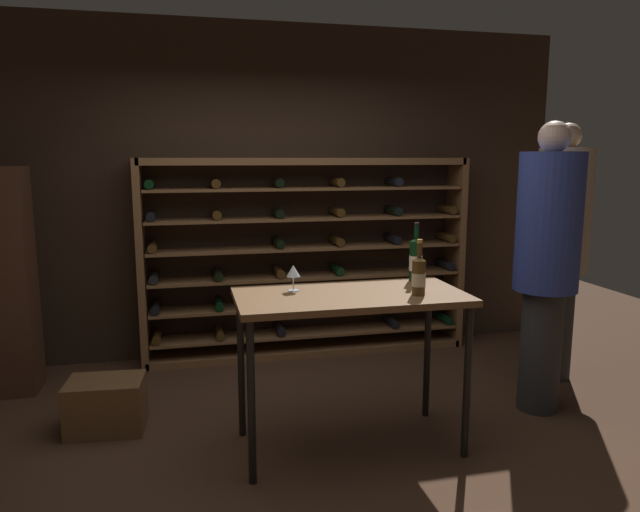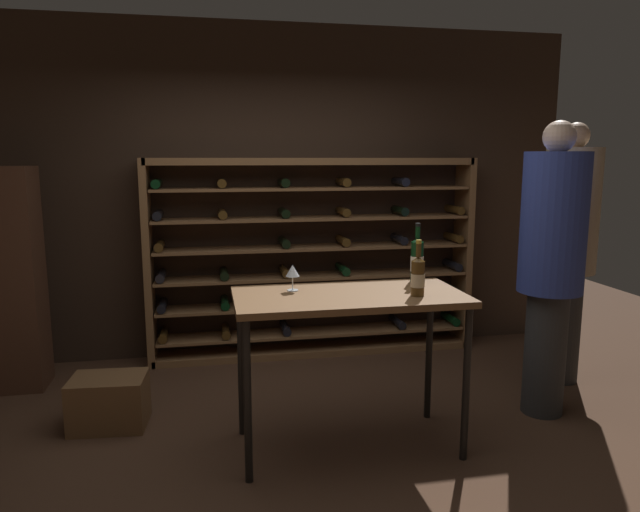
% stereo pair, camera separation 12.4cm
% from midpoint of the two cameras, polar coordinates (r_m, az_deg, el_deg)
% --- Properties ---
extents(ground_plane, '(9.81, 9.81, 0.00)m').
position_cam_midpoint_polar(ground_plane, '(3.79, -0.47, -18.08)').
color(ground_plane, '#472D1E').
extents(back_wall, '(5.56, 0.10, 2.92)m').
position_cam_midpoint_polar(back_wall, '(5.25, -4.36, 6.28)').
color(back_wall, '#332319').
rests_on(back_wall, ground).
extents(wine_rack, '(2.91, 0.32, 1.76)m').
position_cam_midpoint_polar(wine_rack, '(5.17, -0.01, -0.30)').
color(wine_rack, brown).
rests_on(wine_rack, ground).
extents(tasting_table, '(1.36, 0.68, 0.97)m').
position_cam_midpoint_polar(tasting_table, '(3.47, 3.92, -5.31)').
color(tasting_table, brown).
rests_on(tasting_table, ground).
extents(person_guest_khaki, '(0.41, 0.42, 2.03)m').
position_cam_midpoint_polar(person_guest_khaki, '(4.90, 23.98, 1.38)').
color(person_guest_khaki, '#313131').
rests_on(person_guest_khaki, ground).
extents(person_bystander_red_print, '(0.43, 0.43, 2.01)m').
position_cam_midpoint_polar(person_bystander_red_print, '(4.21, 22.63, 0.00)').
color(person_bystander_red_print, '#2F2F2F').
rests_on(person_bystander_red_print, ground).
extents(wine_crate, '(0.50, 0.37, 0.34)m').
position_cam_midpoint_polar(wine_crate, '(4.17, -19.25, -13.41)').
color(wine_crate, brown).
rests_on(wine_crate, ground).
extents(display_cabinet, '(0.44, 0.36, 1.71)m').
position_cam_midpoint_polar(display_cabinet, '(4.94, -27.62, -2.10)').
color(display_cabinet, '#4C2D1E').
rests_on(display_cabinet, ground).
extents(wine_bottle_amber_reserve, '(0.08, 0.08, 0.38)m').
position_cam_midpoint_polar(wine_bottle_amber_reserve, '(3.82, 10.46, -0.35)').
color(wine_bottle_amber_reserve, black).
rests_on(wine_bottle_amber_reserve, tasting_table).
extents(wine_bottle_black_capsule, '(0.08, 0.08, 0.33)m').
position_cam_midpoint_polar(wine_bottle_black_capsule, '(3.42, 10.65, -1.95)').
color(wine_bottle_black_capsule, '#4C3314').
rests_on(wine_bottle_black_capsule, tasting_table).
extents(wine_glass_stemmed_right, '(0.08, 0.08, 0.16)m').
position_cam_midpoint_polar(wine_glass_stemmed_right, '(3.49, -1.70, -1.57)').
color(wine_glass_stemmed_right, silver).
rests_on(wine_glass_stemmed_right, tasting_table).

